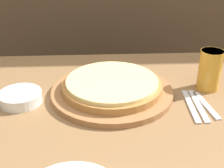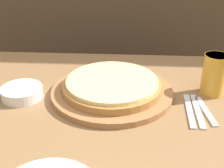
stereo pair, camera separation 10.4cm
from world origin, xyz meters
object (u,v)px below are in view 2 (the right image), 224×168
(beer_glass, at_px, (214,73))
(dinner_knife, at_px, (198,111))
(spoon, at_px, (206,111))
(pizza_on_board, at_px, (112,88))
(fork, at_px, (189,110))
(side_bowl, at_px, (22,92))

(beer_glass, relative_size, dinner_knife, 0.72)
(beer_glass, xyz_separation_m, spoon, (-0.04, -0.12, -0.07))
(pizza_on_board, bearing_deg, dinner_knife, -18.48)
(pizza_on_board, height_order, dinner_knife, pizza_on_board)
(beer_glass, xyz_separation_m, dinner_knife, (-0.07, -0.12, -0.07))
(spoon, bearing_deg, fork, 180.00)
(side_bowl, distance_m, dinner_knife, 0.57)
(fork, relative_size, spoon, 1.17)
(beer_glass, bearing_deg, fork, -127.27)
(beer_glass, height_order, fork, beer_glass)
(spoon, bearing_deg, pizza_on_board, 162.99)
(pizza_on_board, distance_m, spoon, 0.31)
(dinner_knife, bearing_deg, side_bowl, 174.53)
(side_bowl, height_order, dinner_knife, side_bowl)
(beer_glass, xyz_separation_m, fork, (-0.09, -0.12, -0.07))
(fork, height_order, dinner_knife, same)
(fork, bearing_deg, dinner_knife, -0.00)
(pizza_on_board, height_order, fork, pizza_on_board)
(side_bowl, height_order, spoon, side_bowl)
(pizza_on_board, xyz_separation_m, beer_glass, (0.34, 0.03, 0.05))
(fork, bearing_deg, beer_glass, 52.73)
(dinner_knife, distance_m, spoon, 0.03)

